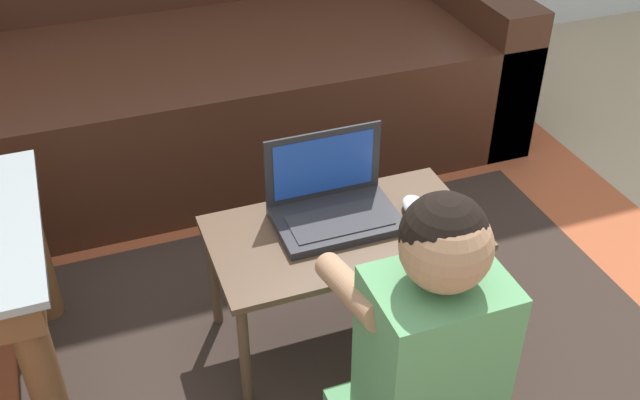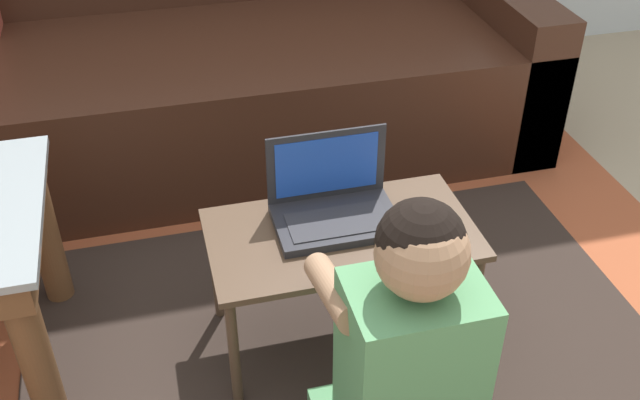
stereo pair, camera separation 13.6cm
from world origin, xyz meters
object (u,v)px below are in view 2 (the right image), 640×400
at_px(couch, 185,65).
at_px(computer_mouse, 419,215).
at_px(laptop, 334,207).
at_px(laptop_desk, 341,245).
at_px(person_seated, 408,373).

bearing_deg(couch, computer_mouse, -68.42).
bearing_deg(couch, laptop, -76.96).
height_order(laptop_desk, laptop, laptop).
bearing_deg(couch, laptop_desk, -77.29).
relative_size(laptop, computer_mouse, 2.58).
relative_size(laptop_desk, person_seated, 0.89).
distance_m(couch, laptop_desk, 1.10).
xyz_separation_m(laptop_desk, laptop, (-0.00, 0.05, 0.07)).
relative_size(computer_mouse, person_seated, 0.16).
xyz_separation_m(computer_mouse, person_seated, (-0.17, -0.40, -0.05)).
bearing_deg(laptop_desk, person_seated, -87.58).
distance_m(laptop_desk, laptop, 0.09).
bearing_deg(laptop, computer_mouse, -15.63).
bearing_deg(laptop, person_seated, -87.24).
xyz_separation_m(couch, laptop_desk, (0.24, -1.08, 0.01)).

